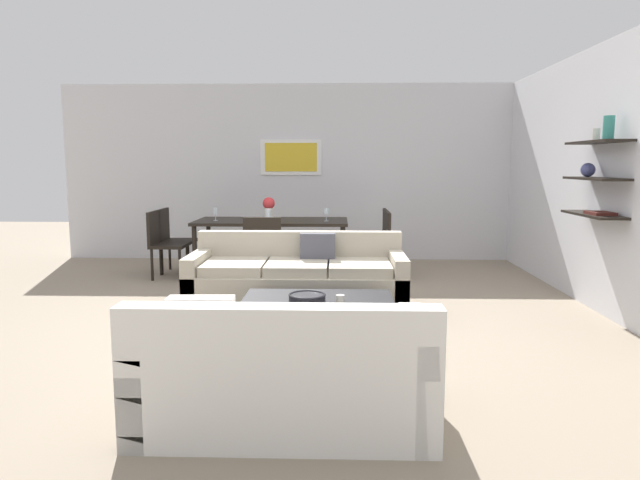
{
  "coord_description": "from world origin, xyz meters",
  "views": [
    {
      "loc": [
        0.36,
        -5.31,
        1.5
      ],
      "look_at": [
        0.19,
        0.2,
        0.75
      ],
      "focal_mm": 31.83,
      "sensor_mm": 36.0,
      "label": 1
    }
  ],
  "objects_px": {
    "coffee_table": "(317,326)",
    "centerpiece_vase": "(269,207)",
    "dining_chair_left_far": "(172,236)",
    "dining_table": "(272,225)",
    "wine_glass_left_near": "(215,211)",
    "dining_chair_right_near": "(379,241)",
    "loveseat_white": "(284,374)",
    "wine_glass_foot": "(268,213)",
    "dining_chair_left_near": "(163,240)",
    "sofa_beige": "(298,283)",
    "dining_chair_right_far": "(377,237)",
    "wine_glass_right_near": "(326,212)",
    "candle_jar": "(340,300)",
    "decorative_bowl": "(307,299)",
    "dining_chair_foot": "(264,248)"
  },
  "relations": [
    {
      "from": "candle_jar",
      "to": "dining_table",
      "type": "bearing_deg",
      "value": 106.43
    },
    {
      "from": "coffee_table",
      "to": "dining_chair_right_near",
      "type": "bearing_deg",
      "value": 76.09
    },
    {
      "from": "coffee_table",
      "to": "wine_glass_foot",
      "type": "xyz_separation_m",
      "value": [
        -0.71,
        2.62,
        0.68
      ]
    },
    {
      "from": "dining_chair_right_near",
      "to": "dining_chair_foot",
      "type": "bearing_deg",
      "value": -154.96
    },
    {
      "from": "centerpiece_vase",
      "to": "loveseat_white",
      "type": "bearing_deg",
      "value": -82.02
    },
    {
      "from": "dining_chair_right_far",
      "to": "decorative_bowl",
      "type": "bearing_deg",
      "value": -103.32
    },
    {
      "from": "dining_table",
      "to": "dining_chair_left_near",
      "type": "distance_m",
      "value": 1.44
    },
    {
      "from": "coffee_table",
      "to": "dining_chair_left_far",
      "type": "bearing_deg",
      "value": 123.39
    },
    {
      "from": "coffee_table",
      "to": "wine_glass_left_near",
      "type": "xyz_separation_m",
      "value": [
        -1.44,
        2.9,
        0.68
      ]
    },
    {
      "from": "loveseat_white",
      "to": "dining_chair_right_far",
      "type": "height_order",
      "value": "dining_chair_right_far"
    },
    {
      "from": "dining_table",
      "to": "wine_glass_left_near",
      "type": "distance_m",
      "value": 0.76
    },
    {
      "from": "coffee_table",
      "to": "wine_glass_foot",
      "type": "height_order",
      "value": "wine_glass_foot"
    },
    {
      "from": "wine_glass_foot",
      "to": "centerpiece_vase",
      "type": "xyz_separation_m",
      "value": [
        -0.03,
        0.34,
        0.05
      ]
    },
    {
      "from": "coffee_table",
      "to": "centerpiece_vase",
      "type": "xyz_separation_m",
      "value": [
        -0.75,
        2.96,
        0.73
      ]
    },
    {
      "from": "wine_glass_left_near",
      "to": "centerpiece_vase",
      "type": "distance_m",
      "value": 0.7
    },
    {
      "from": "sofa_beige",
      "to": "dining_chair_left_near",
      "type": "height_order",
      "value": "dining_chair_left_near"
    },
    {
      "from": "dining_chair_right_near",
      "to": "wine_glass_left_near",
      "type": "xyz_separation_m",
      "value": [
        -2.14,
        0.09,
        0.37
      ]
    },
    {
      "from": "dining_chair_right_far",
      "to": "dining_table",
      "type": "bearing_deg",
      "value": -171.69
    },
    {
      "from": "loveseat_white",
      "to": "candle_jar",
      "type": "relative_size",
      "value": 22.54
    },
    {
      "from": "dining_chair_left_near",
      "to": "dining_chair_right_near",
      "type": "distance_m",
      "value": 2.82
    },
    {
      "from": "wine_glass_foot",
      "to": "wine_glass_right_near",
      "type": "bearing_deg",
      "value": 21.36
    },
    {
      "from": "dining_chair_right_far",
      "to": "dining_chair_left_near",
      "type": "height_order",
      "value": "same"
    },
    {
      "from": "dining_chair_right_far",
      "to": "wine_glass_left_near",
      "type": "height_order",
      "value": "wine_glass_left_near"
    },
    {
      "from": "dining_chair_right_near",
      "to": "centerpiece_vase",
      "type": "bearing_deg",
      "value": 174.03
    },
    {
      "from": "sofa_beige",
      "to": "dining_chair_left_far",
      "type": "distance_m",
      "value": 2.78
    },
    {
      "from": "sofa_beige",
      "to": "wine_glass_right_near",
      "type": "xyz_separation_m",
      "value": [
        0.25,
        1.71,
        0.58
      ]
    },
    {
      "from": "sofa_beige",
      "to": "candle_jar",
      "type": "bearing_deg",
      "value": -70.85
    },
    {
      "from": "coffee_table",
      "to": "dining_table",
      "type": "relative_size",
      "value": 0.62
    },
    {
      "from": "wine_glass_right_near",
      "to": "centerpiece_vase",
      "type": "bearing_deg",
      "value": 175.64
    },
    {
      "from": "decorative_bowl",
      "to": "dining_chair_right_far",
      "type": "height_order",
      "value": "dining_chair_right_far"
    },
    {
      "from": "candle_jar",
      "to": "dining_chair_left_far",
      "type": "bearing_deg",
      "value": 125.36
    },
    {
      "from": "loveseat_white",
      "to": "wine_glass_foot",
      "type": "bearing_deg",
      "value": 98.22
    },
    {
      "from": "sofa_beige",
      "to": "coffee_table",
      "type": "height_order",
      "value": "sofa_beige"
    },
    {
      "from": "wine_glass_right_near",
      "to": "centerpiece_vase",
      "type": "distance_m",
      "value": 0.76
    },
    {
      "from": "sofa_beige",
      "to": "wine_glass_foot",
      "type": "relative_size",
      "value": 12.22
    },
    {
      "from": "sofa_beige",
      "to": "dining_chair_left_near",
      "type": "xyz_separation_m",
      "value": [
        -1.89,
        1.62,
        0.21
      ]
    },
    {
      "from": "coffee_table",
      "to": "dining_chair_left_near",
      "type": "relative_size",
      "value": 1.42
    },
    {
      "from": "candle_jar",
      "to": "wine_glass_left_near",
      "type": "relative_size",
      "value": 0.42
    },
    {
      "from": "decorative_bowl",
      "to": "centerpiece_vase",
      "type": "distance_m",
      "value": 3.13
    },
    {
      "from": "dining_chair_right_near",
      "to": "dining_chair_left_near",
      "type": "bearing_deg",
      "value": 180.0
    },
    {
      "from": "dining_chair_right_near",
      "to": "wine_glass_right_near",
      "type": "distance_m",
      "value": 0.78
    },
    {
      "from": "dining_chair_right_near",
      "to": "sofa_beige",
      "type": "bearing_deg",
      "value": -119.98
    },
    {
      "from": "decorative_bowl",
      "to": "dining_chair_left_near",
      "type": "height_order",
      "value": "dining_chair_left_near"
    },
    {
      "from": "dining_chair_right_near",
      "to": "wine_glass_foot",
      "type": "distance_m",
      "value": 1.47
    },
    {
      "from": "decorative_bowl",
      "to": "dining_chair_foot",
      "type": "xyz_separation_m",
      "value": [
        -0.64,
        2.2,
        0.08
      ]
    },
    {
      "from": "wine_glass_foot",
      "to": "coffee_table",
      "type": "bearing_deg",
      "value": -74.74
    },
    {
      "from": "coffee_table",
      "to": "dining_chair_left_far",
      "type": "height_order",
      "value": "dining_chair_left_far"
    },
    {
      "from": "dining_chair_left_near",
      "to": "dining_chair_right_near",
      "type": "height_order",
      "value": "same"
    },
    {
      "from": "wine_glass_right_near",
      "to": "wine_glass_foot",
      "type": "bearing_deg",
      "value": -158.64
    },
    {
      "from": "coffee_table",
      "to": "dining_chair_left_far",
      "type": "relative_size",
      "value": 1.42
    }
  ]
}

